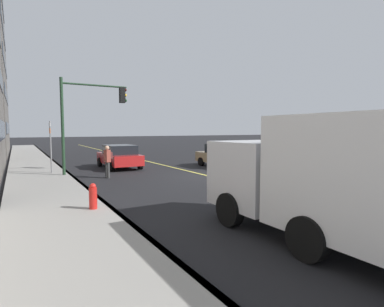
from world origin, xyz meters
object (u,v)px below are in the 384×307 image
object	(u,v)px
car_red	(119,156)
fire_hydrant	(93,199)
traffic_light_mast	(89,110)
pedestrian_with_backpack	(108,159)
truck_white	(363,181)
car_tan	(224,156)
street_sign_post	(51,144)

from	to	relation	value
car_red	fire_hydrant	world-z (taller)	car_red
traffic_light_mast	pedestrian_with_backpack	bearing A→B (deg)	-154.30
pedestrian_with_backpack	fire_hydrant	distance (m)	7.07
truck_white	pedestrian_with_backpack	world-z (taller)	truck_white
pedestrian_with_backpack	fire_hydrant	xyz separation A→B (m)	(-6.69, 2.21, -0.54)
truck_white	car_red	bearing A→B (deg)	-0.14
car_tan	pedestrian_with_backpack	bearing A→B (deg)	93.99
car_red	street_sign_post	world-z (taller)	street_sign_post
street_sign_post	fire_hydrant	world-z (taller)	street_sign_post
car_tan	fire_hydrant	size ratio (longest dim) A/B	4.98
traffic_light_mast	car_tan	bearing A→B (deg)	-94.68
car_red	truck_white	distance (m)	16.53
traffic_light_mast	street_sign_post	distance (m)	2.90
traffic_light_mast	fire_hydrant	distance (m)	8.73
car_red	street_sign_post	distance (m)	4.62
car_tan	truck_white	world-z (taller)	truck_white
fire_hydrant	traffic_light_mast	bearing A→B (deg)	-11.32
car_tan	street_sign_post	size ratio (longest dim) A/B	1.53
car_tan	street_sign_post	bearing A→B (deg)	79.97
truck_white	car_tan	bearing A→B (deg)	-25.56
traffic_light_mast	fire_hydrant	size ratio (longest dim) A/B	5.66
traffic_light_mast	fire_hydrant	xyz separation A→B (m)	(-7.97, 1.59, -3.18)
pedestrian_with_backpack	traffic_light_mast	size ratio (longest dim) A/B	0.32
truck_white	traffic_light_mast	world-z (taller)	traffic_light_mast
pedestrian_with_backpack	traffic_light_mast	world-z (taller)	traffic_light_mast
car_tan	truck_white	distance (m)	14.70
fire_hydrant	street_sign_post	bearing A→B (deg)	1.91
car_red	traffic_light_mast	xyz separation A→B (m)	(-2.56, 2.39, 2.85)
pedestrian_with_backpack	fire_hydrant	size ratio (longest dim) A/B	1.83
street_sign_post	traffic_light_mast	bearing A→B (deg)	-121.44
truck_white	street_sign_post	xyz separation A→B (m)	(15.11, 4.25, 0.24)
car_red	pedestrian_with_backpack	world-z (taller)	pedestrian_with_backpack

